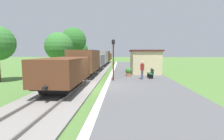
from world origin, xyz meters
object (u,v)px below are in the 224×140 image
at_px(freight_train, 98,59).
at_px(tree_field_distant, 79,49).
at_px(station_hut, 144,61).
at_px(lamp_post_near, 113,52).
at_px(potted_planter, 128,72).
at_px(tree_field_left, 74,40).
at_px(bench_near_hut, 151,73).
at_px(person_waiting, 142,69).
at_px(tree_trackside_far, 59,46).

relative_size(freight_train, tree_field_distant, 7.31).
height_order(freight_train, station_hut, station_hut).
height_order(lamp_post_near, tree_field_distant, tree_field_distant).
relative_size(potted_planter, tree_field_left, 0.13).
bearing_deg(bench_near_hut, lamp_post_near, -153.90).
height_order(lamp_post_near, tree_field_left, tree_field_left).
bearing_deg(tree_field_distant, person_waiting, -61.98).
bearing_deg(tree_field_left, lamp_post_near, -63.11).
bearing_deg(tree_field_distant, bench_near_hut, -59.03).
distance_m(station_hut, tree_trackside_far, 11.57).
relative_size(freight_train, person_waiting, 22.92).
bearing_deg(person_waiting, potted_planter, -30.22).
bearing_deg(tree_field_left, potted_planter, -54.08).
height_order(potted_planter, tree_field_distant, tree_field_distant).
distance_m(freight_train, tree_field_distant, 10.87).
distance_m(bench_near_hut, potted_planter, 2.37).
distance_m(freight_train, potted_planter, 11.53).
relative_size(person_waiting, tree_trackside_far, 0.31).
bearing_deg(potted_planter, tree_field_left, 125.92).
distance_m(person_waiting, potted_planter, 2.23).
relative_size(potted_planter, tree_field_distant, 0.17).
relative_size(bench_near_hut, potted_planter, 1.64).
bearing_deg(potted_planter, person_waiting, -57.10).
relative_size(bench_near_hut, lamp_post_near, 0.41).
bearing_deg(station_hut, tree_trackside_far, 173.71).
distance_m(tree_trackside_far, tree_field_distant, 14.74).
relative_size(tree_field_left, tree_field_distant, 1.35).
bearing_deg(tree_field_left, tree_trackside_far, -87.88).
height_order(freight_train, potted_planter, freight_train).
bearing_deg(lamp_post_near, tree_trackside_far, 135.17).
distance_m(freight_train, lamp_post_near, 13.71).
bearing_deg(person_waiting, tree_field_distant, -35.11).
bearing_deg(freight_train, potted_planter, -65.97).
relative_size(person_waiting, potted_planter, 1.87).
height_order(person_waiting, tree_field_distant, tree_field_distant).
bearing_deg(tree_trackside_far, tree_field_distant, 93.98).
height_order(station_hut, tree_field_distant, tree_field_distant).
height_order(freight_train, person_waiting, freight_train).
bearing_deg(lamp_post_near, potted_planter, 62.20).
bearing_deg(tree_trackside_far, freight_train, 50.64).
distance_m(tree_trackside_far, tree_field_left, 8.32).
xyz_separation_m(freight_train, tree_trackside_far, (-4.55, -5.54, 1.99)).
bearing_deg(station_hut, person_waiting, -99.51).
relative_size(station_hut, potted_planter, 6.33).
distance_m(station_hut, tree_field_distant, 20.26).
xyz_separation_m(freight_train, lamp_post_near, (3.23, -13.27, 1.25)).
bearing_deg(tree_field_left, person_waiting, -54.44).
relative_size(freight_train, lamp_post_near, 10.59).
bearing_deg(potted_planter, station_hut, 60.30).
relative_size(bench_near_hut, tree_field_distant, 0.28).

